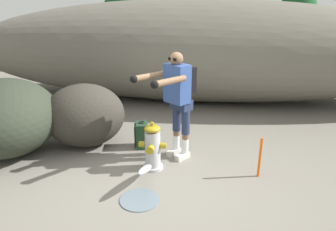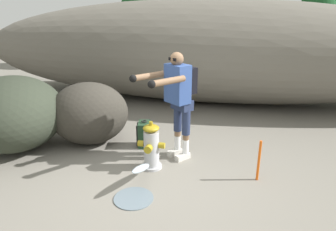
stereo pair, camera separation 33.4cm
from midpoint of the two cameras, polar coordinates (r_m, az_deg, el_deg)
The scene contains 9 objects.
ground_plane at distance 4.51m, azimuth 1.31°, elevation -11.50°, with size 56.00×56.00×0.04m, color slate.
dirt_embankment at distance 8.01m, azimuth 7.65°, elevation 11.80°, with size 12.40×3.20×2.52m, color #666056.
fire_hydrant at distance 4.58m, azimuth -1.02°, elevation -5.94°, with size 0.41×0.36×0.74m.
hydrant_water_jet at distance 4.14m, azimuth -3.08°, elevation -11.41°, with size 0.51×0.95×0.43m.
utility_worker at distance 4.64m, azimuth 3.95°, elevation 4.08°, with size 0.90×1.00×1.70m.
spare_backpack at distance 5.34m, azimuth -2.55°, elevation -3.58°, with size 0.33×0.34×0.47m.
boulder_large at distance 5.67m, azimuth -25.42°, elevation 0.33°, with size 1.66×1.72×1.25m, color #2C3226.
boulder_mid at distance 5.50m, azimuth -12.79°, elevation 0.37°, with size 1.36×1.07×1.10m, color #343029.
survey_stake at distance 4.51m, azimuth 18.64°, elevation -8.01°, with size 0.04×0.04×0.60m, color #E55914.
Camera 2 is at (0.95, -3.76, 2.30)m, focal length 32.75 mm.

